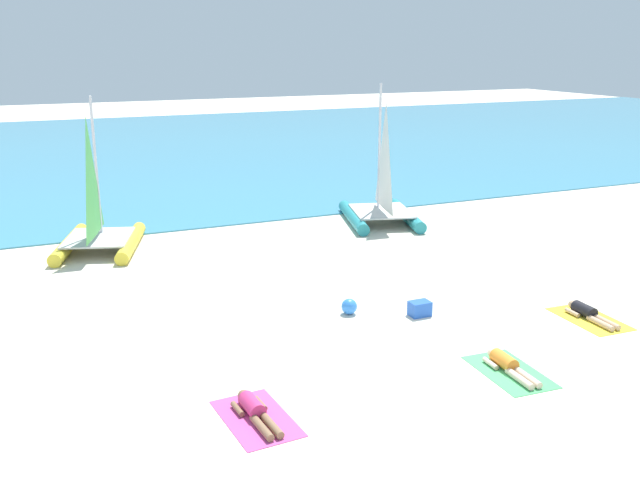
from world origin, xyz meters
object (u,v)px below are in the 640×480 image
at_px(towel_left, 257,418).
at_px(beach_ball, 349,306).
at_px(sailboat_yellow, 98,229).
at_px(sunbather_right, 588,313).
at_px(sunbather_left, 255,410).
at_px(sailboat_teal, 381,203).
at_px(towel_right, 589,319).
at_px(towel_middle, 509,372).
at_px(cooler_box, 420,309).
at_px(sunbather_middle, 508,365).

xyz_separation_m(towel_left, beach_ball, (3.69, 3.84, 0.19)).
distance_m(sailboat_yellow, beach_ball, 9.44).
bearing_deg(sunbather_right, sunbather_left, -169.88).
bearing_deg(sailboat_teal, beach_ball, -107.59).
bearing_deg(sailboat_teal, sunbather_right, -73.75).
bearing_deg(towel_right, towel_middle, -156.76).
relative_size(towel_middle, cooler_box, 3.80).
height_order(sunbather_left, sunbather_right, same).
xyz_separation_m(sailboat_yellow, towel_middle, (6.42, -12.23, -0.71)).
relative_size(sunbather_middle, beach_ball, 4.04).
relative_size(sailboat_teal, towel_right, 2.62).
xyz_separation_m(towel_left, sunbather_middle, (5.25, -0.24, 0.13)).
height_order(towel_right, cooler_box, cooler_box).
height_order(sailboat_teal, sunbather_middle, sailboat_teal).
bearing_deg(sunbather_middle, sunbather_right, 26.43).
bearing_deg(sailboat_yellow, sunbather_right, -28.85).
xyz_separation_m(sailboat_yellow, sunbather_left, (1.17, -11.85, -0.59)).
distance_m(towel_left, sunbather_middle, 5.26).
bearing_deg(towel_middle, towel_left, 176.63).
bearing_deg(sailboat_yellow, towel_right, -29.04).
distance_m(sailboat_yellow, sailboat_teal, 9.89).
bearing_deg(sunbather_left, sailboat_teal, 49.06).
bearing_deg(sunbather_right, towel_middle, -153.63).
relative_size(beach_ball, cooler_box, 0.78).
distance_m(towel_right, beach_ball, 5.76).
distance_m(sailboat_yellow, cooler_box, 10.93).
distance_m(sailboat_yellow, sunbather_right, 14.60).
height_order(sailboat_yellow, sailboat_teal, sailboat_teal).
bearing_deg(sunbather_right, towel_right, -90.00).
bearing_deg(beach_ball, towel_middle, -69.37).
bearing_deg(sunbather_right, sunbather_middle, -154.51).
bearing_deg(sunbather_right, sailboat_teal, 92.84).
xyz_separation_m(sunbather_left, towel_middle, (5.25, -0.38, -0.13)).
bearing_deg(cooler_box, beach_ball, 152.78).
height_order(towel_middle, beach_ball, beach_ball).
distance_m(sunbather_left, beach_ball, 5.28).
xyz_separation_m(towel_middle, beach_ball, (-1.56, 4.15, 0.19)).
distance_m(towel_middle, sunbather_right, 3.90).
height_order(sailboat_yellow, towel_left, sailboat_yellow).
height_order(sailboat_yellow, towel_middle, sailboat_yellow).
relative_size(sunbather_middle, towel_right, 0.82).
height_order(sunbather_middle, beach_ball, beach_ball).
height_order(sailboat_yellow, cooler_box, sailboat_yellow).
relative_size(sunbather_middle, sunbather_right, 1.00).
relative_size(sailboat_teal, towel_left, 2.62).
distance_m(sunbather_left, towel_right, 8.89).
bearing_deg(towel_right, sailboat_yellow, 133.01).
bearing_deg(towel_middle, sunbather_right, 24.12).
relative_size(sailboat_yellow, towel_left, 2.53).
distance_m(sailboat_yellow, sunbather_left, 11.92).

